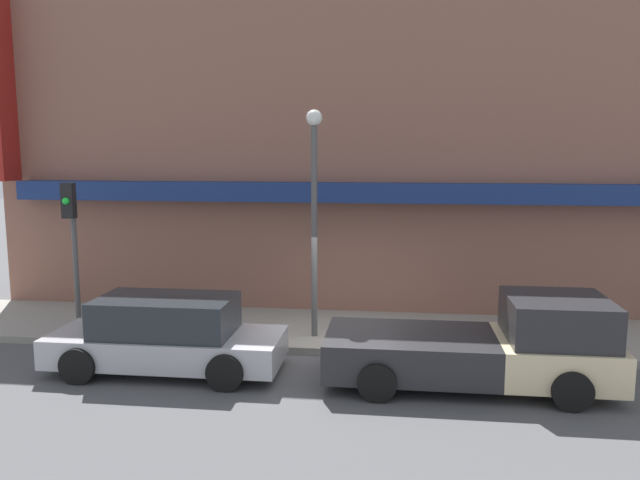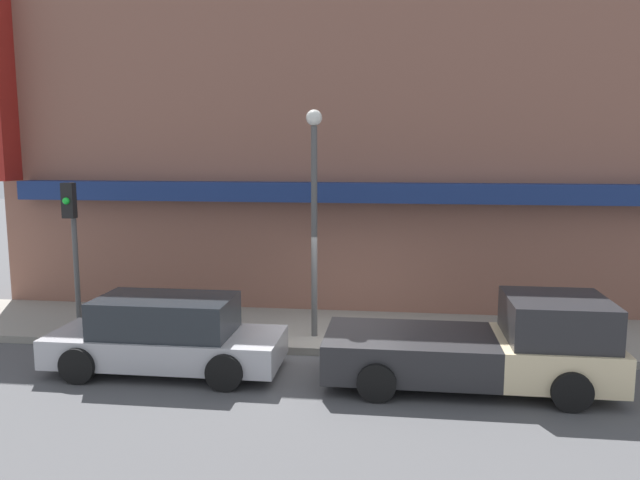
# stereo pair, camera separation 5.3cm
# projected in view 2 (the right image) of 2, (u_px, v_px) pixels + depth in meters

# --- Properties ---
(ground_plane) EXTENTS (80.00, 80.00, 0.00)m
(ground_plane) POSITION_uv_depth(u_px,v_px,m) (342.00, 357.00, 13.53)
(ground_plane) COLOR #4C4C4F
(sidewalk) EXTENTS (36.00, 3.32, 0.17)m
(sidewalk) POSITION_uv_depth(u_px,v_px,m) (348.00, 331.00, 15.15)
(sidewalk) COLOR gray
(sidewalk) RESTS_ON ground
(building) EXTENTS (19.80, 3.80, 8.91)m
(building) POSITION_uv_depth(u_px,v_px,m) (358.00, 150.00, 17.61)
(building) COLOR brown
(building) RESTS_ON ground
(pickup_truck) EXTENTS (5.38, 2.29, 1.75)m
(pickup_truck) POSITION_uv_depth(u_px,v_px,m) (488.00, 346.00, 11.80)
(pickup_truck) COLOR beige
(pickup_truck) RESTS_ON ground
(parked_car) EXTENTS (4.68, 1.97, 1.53)m
(parked_car) POSITION_uv_depth(u_px,v_px,m) (166.00, 335.00, 12.60)
(parked_car) COLOR #ADADB2
(parked_car) RESTS_ON ground
(fire_hydrant) EXTENTS (0.16, 0.16, 0.73)m
(fire_hydrant) POSITION_uv_depth(u_px,v_px,m) (205.00, 317.00, 14.80)
(fire_hydrant) COLOR yellow
(fire_hydrant) RESTS_ON sidewalk
(street_lamp) EXTENTS (0.36, 0.36, 5.18)m
(street_lamp) POSITION_uv_depth(u_px,v_px,m) (314.00, 196.00, 14.05)
(street_lamp) COLOR #4C4C4C
(street_lamp) RESTS_ON sidewalk
(traffic_light) EXTENTS (0.28, 0.42, 3.55)m
(traffic_light) POSITION_uv_depth(u_px,v_px,m) (72.00, 231.00, 14.30)
(traffic_light) COLOR #4C4C4C
(traffic_light) RESTS_ON sidewalk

